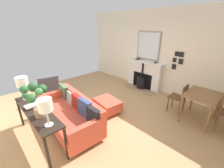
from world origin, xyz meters
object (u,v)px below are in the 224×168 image
at_px(mantel_bowl_far, 156,62).
at_px(sofa, 71,113).
at_px(console_table, 37,114).
at_px(dining_chair_near_fireplace, 180,96).
at_px(fireplace, 144,76).
at_px(armchair_accent, 49,86).
at_px(table_lamp_far_end, 45,106).
at_px(book_stack, 33,106).
at_px(potted_plant, 36,96).
at_px(mantel_bowl_near, 137,59).
at_px(table_lamp_near_end, 22,82).
at_px(dining_table, 202,98).
at_px(ottoman, 107,104).

relative_size(mantel_bowl_far, sofa, 0.06).
relative_size(console_table, dining_chair_near_fireplace, 2.03).
bearing_deg(fireplace, armchair_accent, -27.47).
height_order(table_lamp_far_end, book_stack, table_lamp_far_end).
distance_m(mantel_bowl_far, potted_plant, 3.98).
bearing_deg(console_table, table_lamp_far_end, 90.00).
height_order(sofa, book_stack, book_stack).
bearing_deg(fireplace, book_stack, -0.26).
bearing_deg(mantel_bowl_near, console_table, 7.52).
height_order(fireplace, mantel_bowl_near, mantel_bowl_near).
height_order(table_lamp_near_end, book_stack, table_lamp_near_end).
height_order(armchair_accent, book_stack, armchair_accent).
relative_size(armchair_accent, book_stack, 2.92).
height_order(potted_plant, book_stack, potted_plant).
bearing_deg(fireplace, mantel_bowl_far, 95.42).
bearing_deg(mantel_bowl_far, table_lamp_far_end, 5.41).
height_order(table_lamp_far_end, potted_plant, potted_plant).
height_order(mantel_bowl_far, dining_chair_near_fireplace, mantel_bowl_far).
bearing_deg(sofa, dining_table, 139.82).
bearing_deg(table_lamp_far_end, mantel_bowl_near, -163.61).
relative_size(table_lamp_far_end, dining_table, 0.55).
bearing_deg(dining_table, console_table, -33.24).
bearing_deg(mantel_bowl_near, potted_plant, 11.17).
distance_m(armchair_accent, dining_table, 4.41).
bearing_deg(sofa, table_lamp_near_end, -42.40).
xyz_separation_m(book_stack, dining_table, (-3.15, 2.23, -0.15)).
xyz_separation_m(mantel_bowl_far, console_table, (3.97, -0.27, -0.42)).
height_order(mantel_bowl_far, potted_plant, potted_plant).
bearing_deg(sofa, dining_chair_near_fireplace, 147.34).
distance_m(fireplace, ottoman, 2.21).
distance_m(mantel_bowl_far, armchair_accent, 3.72).
xyz_separation_m(mantel_bowl_near, ottoman, (2.22, 0.67, -0.86)).
distance_m(sofa, dining_table, 3.20).
xyz_separation_m(ottoman, console_table, (1.75, -0.15, 0.44)).
distance_m(console_table, table_lamp_near_end, 0.81).
relative_size(ottoman, console_table, 0.46).
bearing_deg(book_stack, table_lamp_near_end, -90.49).
bearing_deg(mantel_bowl_near, dining_chair_near_fireplace, 68.56).
bearing_deg(book_stack, table_lamp_far_end, 90.29).
distance_m(console_table, table_lamp_far_end, 0.79).
relative_size(mantel_bowl_far, armchair_accent, 0.14).
relative_size(mantel_bowl_far, console_table, 0.07).
distance_m(book_stack, dining_table, 3.86).
relative_size(book_stack, dining_chair_near_fireplace, 0.34).
relative_size(fireplace, dining_chair_near_fireplace, 1.74).
height_order(table_lamp_near_end, table_lamp_far_end, table_lamp_near_end).
height_order(console_table, potted_plant, potted_plant).
xyz_separation_m(sofa, dining_chair_near_fireplace, (-2.43, 1.56, 0.17)).
relative_size(armchair_accent, table_lamp_near_end, 1.60).
xyz_separation_m(mantel_bowl_far, table_lamp_far_end, (3.97, 0.38, 0.04)).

